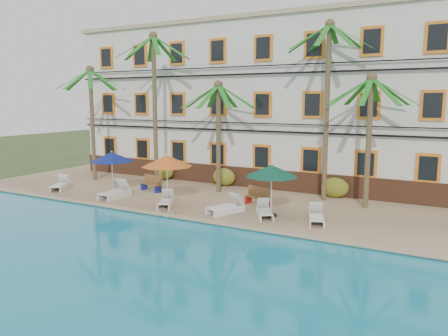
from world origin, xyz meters
The scene contains 25 objects.
ground centered at (0.00, 0.00, 0.00)m, with size 100.00×100.00×0.00m, color #384C23.
pool_deck centered at (0.00, 5.00, 0.12)m, with size 30.00×12.00×0.25m, color tan.
swimming_pool centered at (0.00, -7.00, 0.10)m, with size 26.00×12.00×0.20m, color teal.
pool_coping centered at (0.00, -0.90, 0.28)m, with size 30.00×0.35×0.06m, color tan.
hotel_building centered at (0.00, 9.98, 5.37)m, with size 25.40×6.44×10.22m.
palm_a centered at (-9.39, 4.24, 5.06)m, with size 4.30×4.30×7.44m.
palm_b centered at (-4.33, 4.31, 6.06)m, with size 4.30×4.30×9.20m.
palm_c centered at (-0.29, 4.87, 4.42)m, with size 4.30×4.30×6.36m.
palm_d centered at (5.67, 5.66, 6.10)m, with size 4.30×4.30×9.26m.
palm_e centered at (7.93, 5.02, 4.53)m, with size 4.30×4.30×6.55m.
shrub_left centered at (-5.47, 6.60, 0.80)m, with size 1.50×0.90×1.10m, color #2C5919.
shrub_mid centered at (-0.88, 6.60, 0.80)m, with size 1.50×0.90×1.10m, color #2C5919.
shrub_right centered at (6.01, 6.60, 0.80)m, with size 1.50×0.90×1.10m, color #2C5919.
umbrella_blue centered at (-5.32, 1.58, 2.33)m, with size 2.44×2.44×2.44m.
umbrella_red centered at (-1.02, 0.90, 2.47)m, with size 2.60×2.60×2.60m.
umbrella_green centered at (4.45, 1.36, 2.33)m, with size 2.44×2.44×2.44m.
lounger_a centered at (-8.82, 0.92, 0.53)m, with size 1.45×1.89×0.85m.
lounger_b centered at (-4.45, 0.83, 0.56)m, with size 0.86×2.10×0.97m.
lounger_c centered at (-0.86, 0.57, 0.51)m, with size 1.29×1.81×0.81m.
lounger_d centered at (2.38, 0.88, 0.54)m, with size 1.35×2.01×0.90m.
lounger_e centered at (4.25, 1.09, 0.51)m, with size 1.39×1.76×0.80m.
lounger_f centered at (6.59, 1.28, 0.51)m, with size 1.16×1.83×0.81m.
bench_left centered at (-3.78, 3.16, 0.72)m, with size 1.57×0.83×0.93m.
bench_right centered at (3.12, 2.93, 0.72)m, with size 1.57×0.93×0.93m.
pool_ladder centered at (0.28, -1.00, 0.25)m, with size 0.54×0.74×0.74m.
Camera 1 is at (11.89, -16.68, 5.50)m, focal length 35.00 mm.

